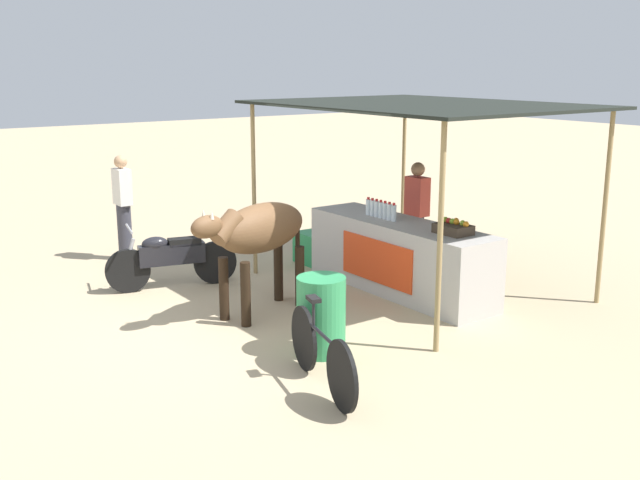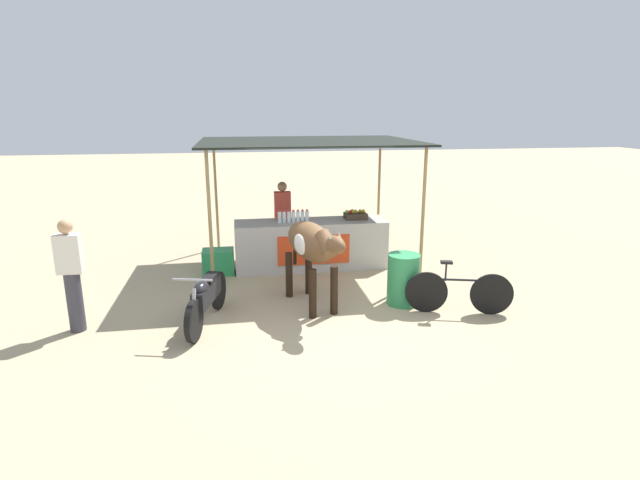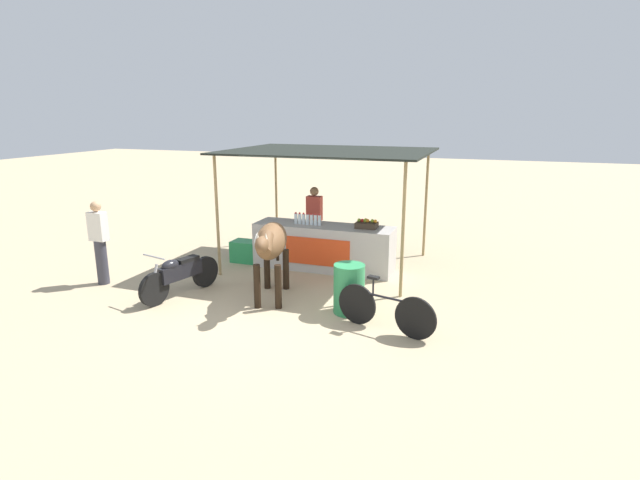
# 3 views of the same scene
# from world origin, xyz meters

# --- Properties ---
(ground_plane) EXTENTS (60.00, 60.00, 0.00)m
(ground_plane) POSITION_xyz_m (0.00, 0.00, 0.00)
(ground_plane) COLOR tan
(stall_counter) EXTENTS (3.00, 0.82, 0.96)m
(stall_counter) POSITION_xyz_m (0.00, 2.20, 0.48)
(stall_counter) COLOR #B2ADA8
(stall_counter) RESTS_ON ground
(stall_awning) EXTENTS (4.20, 3.20, 2.52)m
(stall_awning) POSITION_xyz_m (0.00, 2.50, 2.42)
(stall_awning) COLOR black
(stall_awning) RESTS_ON ground
(water_bottle_row) EXTENTS (0.61, 0.07, 0.25)m
(water_bottle_row) POSITION_xyz_m (-0.35, 2.15, 1.07)
(water_bottle_row) COLOR silver
(water_bottle_row) RESTS_ON stall_counter
(fruit_crate) EXTENTS (0.44, 0.32, 0.18)m
(fruit_crate) POSITION_xyz_m (0.92, 2.26, 1.03)
(fruit_crate) COLOR #3F3326
(fruit_crate) RESTS_ON stall_counter
(vendor_behind_counter) EXTENTS (0.34, 0.22, 1.65)m
(vendor_behind_counter) POSITION_xyz_m (-0.49, 2.95, 0.85)
(vendor_behind_counter) COLOR #383842
(vendor_behind_counter) RESTS_ON ground
(cooler_box) EXTENTS (0.60, 0.44, 0.48)m
(cooler_box) POSITION_xyz_m (-1.83, 2.10, 0.24)
(cooler_box) COLOR #268C4C
(cooler_box) RESTS_ON ground
(water_barrel) EXTENTS (0.52, 0.52, 0.84)m
(water_barrel) POSITION_xyz_m (1.21, 0.03, 0.42)
(water_barrel) COLOR #2D8C51
(water_barrel) RESTS_ON ground
(cow) EXTENTS (0.88, 1.85, 1.44)m
(cow) POSITION_xyz_m (-0.29, 0.16, 1.03)
(cow) COLOR brown
(cow) RESTS_ON ground
(motorcycle_parked) EXTENTS (0.67, 1.76, 0.90)m
(motorcycle_parked) POSITION_xyz_m (-1.93, -0.26, 0.43)
(motorcycle_parked) COLOR black
(motorcycle_parked) RESTS_ON ground
(bicycle_leaning) EXTENTS (1.61, 0.46, 0.85)m
(bicycle_leaning) POSITION_xyz_m (1.93, -0.50, 0.35)
(bicycle_leaning) COLOR black
(bicycle_leaning) RESTS_ON ground
(passerby_on_street) EXTENTS (0.34, 0.22, 1.65)m
(passerby_on_street) POSITION_xyz_m (-3.77, -0.19, 0.85)
(passerby_on_street) COLOR #383842
(passerby_on_street) RESTS_ON ground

